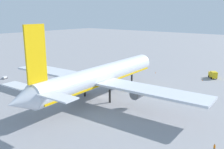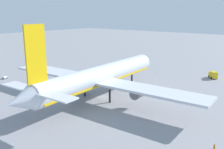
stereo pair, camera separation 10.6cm
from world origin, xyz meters
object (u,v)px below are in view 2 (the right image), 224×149
at_px(traffic_cone_0, 156,73).
at_px(traffic_cone_1, 203,80).
at_px(baggage_cart_0, 5,77).
at_px(airliner, 99,76).
at_px(service_truck_1, 213,75).
at_px(ground_worker_2, 214,148).

bearing_deg(traffic_cone_0, traffic_cone_1, -88.58).
bearing_deg(baggage_cart_0, traffic_cone_1, -52.89).
bearing_deg(traffic_cone_0, airliner, -175.78).
relative_size(service_truck_1, traffic_cone_1, 9.64).
bearing_deg(service_truck_1, airliner, 157.51).
bearing_deg(traffic_cone_0, baggage_cart_0, 138.03).
distance_m(baggage_cart_0, traffic_cone_0, 70.60).
relative_size(airliner, baggage_cart_0, 25.71).
relative_size(airliner, traffic_cone_0, 137.72).
height_order(airliner, traffic_cone_1, airliner).
bearing_deg(ground_worker_2, traffic_cone_0, 39.47).
distance_m(airliner, ground_worker_2, 43.93).
xyz_separation_m(service_truck_1, traffic_cone_0, (-7.71, 25.02, -1.42)).
bearing_deg(airliner, baggage_cart_0, 98.71).
height_order(airliner, baggage_cart_0, airliner).
relative_size(airliner, service_truck_1, 14.29).
relative_size(ground_worker_2, traffic_cone_0, 3.25).
xyz_separation_m(service_truck_1, ground_worker_2, (-62.90, -20.41, -0.78)).
height_order(airliner, ground_worker_2, airliner).
xyz_separation_m(airliner, traffic_cone_1, (45.32, -19.61, -7.40)).
relative_size(service_truck_1, ground_worker_2, 2.96).
distance_m(service_truck_1, traffic_cone_1, 7.59).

